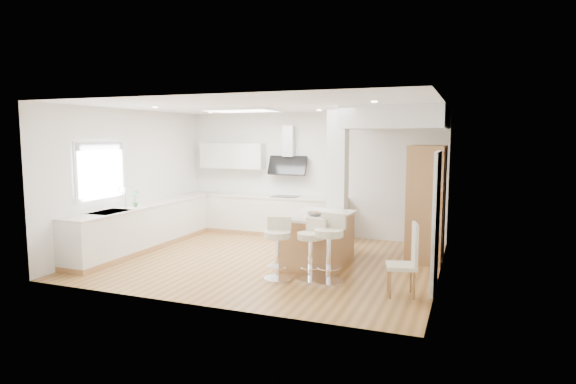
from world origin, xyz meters
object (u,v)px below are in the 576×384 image
at_px(peninsula, 318,239).
at_px(bar_stool_a, 278,245).
at_px(bar_stool_b, 311,246).
at_px(dining_chair, 408,257).
at_px(bar_stool_c, 329,244).

xyz_separation_m(peninsula, bar_stool_a, (-0.33, -1.05, 0.10)).
bearing_deg(bar_stool_b, dining_chair, 8.02).
distance_m(peninsula, dining_chair, 2.03).
height_order(bar_stool_b, bar_stool_c, bar_stool_c).
xyz_separation_m(peninsula, bar_stool_c, (0.47, -0.90, 0.14)).
xyz_separation_m(bar_stool_a, bar_stool_b, (0.51, 0.15, -0.01)).
xyz_separation_m(bar_stool_b, dining_chair, (1.52, -0.22, 0.02)).
height_order(bar_stool_c, dining_chair, bar_stool_c).
xyz_separation_m(peninsula, bar_stool_b, (0.17, -0.90, 0.09)).
bearing_deg(bar_stool_a, bar_stool_b, 5.87).
relative_size(peninsula, dining_chair, 1.47).
distance_m(bar_stool_b, bar_stool_c, 0.30).
xyz_separation_m(bar_stool_a, bar_stool_c, (0.80, 0.15, 0.05)).
height_order(bar_stool_a, bar_stool_c, bar_stool_c).
bearing_deg(dining_chair, bar_stool_b, 157.72).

